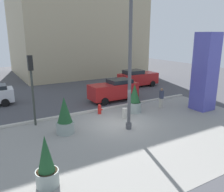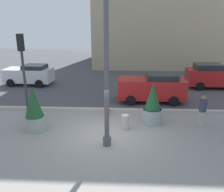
{
  "view_description": "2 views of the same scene",
  "coord_description": "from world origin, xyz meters",
  "px_view_note": "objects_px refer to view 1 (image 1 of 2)",
  "views": [
    {
      "loc": [
        -7.6,
        -11.99,
        5.66
      ],
      "look_at": [
        0.08,
        1.06,
        1.65
      ],
      "focal_mm": 37.27,
      "sensor_mm": 36.0,
      "label": 1
    },
    {
      "loc": [
        0.79,
        -10.28,
        5.19
      ],
      "look_at": [
        0.22,
        0.64,
        1.72
      ],
      "focal_mm": 38.97,
      "sensor_mm": 36.0,
      "label": 2
    }
  ],
  "objects_px": {
    "pedestrian_by_curb": "(161,97)",
    "car_passing_lane": "(138,78)",
    "traffic_light_far_side": "(32,79)",
    "car_intersection": "(114,90)",
    "art_pillar_blue": "(205,72)",
    "fire_hydrant": "(100,109)",
    "lamp_post": "(130,68)",
    "concrete_bollard": "(125,114)",
    "potted_plant_near_left": "(46,165)",
    "potted_plant_mid_plaza": "(134,100)",
    "potted_plant_near_right": "(65,117)"
  },
  "relations": [
    {
      "from": "traffic_light_far_side",
      "to": "fire_hydrant",
      "type": "bearing_deg",
      "value": -1.79
    },
    {
      "from": "fire_hydrant",
      "to": "potted_plant_near_left",
      "type": "bearing_deg",
      "value": -130.93
    },
    {
      "from": "potted_plant_near_right",
      "to": "car_intersection",
      "type": "height_order",
      "value": "potted_plant_near_right"
    },
    {
      "from": "traffic_light_far_side",
      "to": "pedestrian_by_curb",
      "type": "relative_size",
      "value": 2.75
    },
    {
      "from": "art_pillar_blue",
      "to": "potted_plant_near_left",
      "type": "distance_m",
      "value": 13.64
    },
    {
      "from": "fire_hydrant",
      "to": "concrete_bollard",
      "type": "relative_size",
      "value": 1.0
    },
    {
      "from": "art_pillar_blue",
      "to": "traffic_light_far_side",
      "type": "distance_m",
      "value": 12.43
    },
    {
      "from": "fire_hydrant",
      "to": "concrete_bollard",
      "type": "height_order",
      "value": "same"
    },
    {
      "from": "traffic_light_far_side",
      "to": "car_intersection",
      "type": "height_order",
      "value": "traffic_light_far_side"
    },
    {
      "from": "potted_plant_mid_plaza",
      "to": "car_intersection",
      "type": "relative_size",
      "value": 0.51
    },
    {
      "from": "lamp_post",
      "to": "fire_hydrant",
      "type": "height_order",
      "value": "lamp_post"
    },
    {
      "from": "potted_plant_mid_plaza",
      "to": "art_pillar_blue",
      "type": "bearing_deg",
      "value": -22.17
    },
    {
      "from": "traffic_light_far_side",
      "to": "potted_plant_near_right",
      "type": "bearing_deg",
      "value": -60.56
    },
    {
      "from": "potted_plant_near_left",
      "to": "potted_plant_near_right",
      "type": "relative_size",
      "value": 0.95
    },
    {
      "from": "lamp_post",
      "to": "car_passing_lane",
      "type": "height_order",
      "value": "lamp_post"
    },
    {
      "from": "art_pillar_blue",
      "to": "car_intersection",
      "type": "distance_m",
      "value": 7.56
    },
    {
      "from": "traffic_light_far_side",
      "to": "pedestrian_by_curb",
      "type": "distance_m",
      "value": 9.79
    },
    {
      "from": "lamp_post",
      "to": "art_pillar_blue",
      "type": "relative_size",
      "value": 1.33
    },
    {
      "from": "lamp_post",
      "to": "potted_plant_near_left",
      "type": "bearing_deg",
      "value": -152.44
    },
    {
      "from": "concrete_bollard",
      "to": "pedestrian_by_curb",
      "type": "xyz_separation_m",
      "value": [
        3.84,
        0.57,
        0.52
      ]
    },
    {
      "from": "art_pillar_blue",
      "to": "fire_hydrant",
      "type": "bearing_deg",
      "value": 157.84
    },
    {
      "from": "potted_plant_near_right",
      "to": "fire_hydrant",
      "type": "height_order",
      "value": "potted_plant_near_right"
    },
    {
      "from": "traffic_light_far_side",
      "to": "potted_plant_near_left",
      "type": "bearing_deg",
      "value": -98.85
    },
    {
      "from": "potted_plant_near_left",
      "to": "lamp_post",
      "type": "bearing_deg",
      "value": 27.56
    },
    {
      "from": "traffic_light_far_side",
      "to": "car_intersection",
      "type": "distance_m",
      "value": 8.02
    },
    {
      "from": "car_passing_lane",
      "to": "pedestrian_by_curb",
      "type": "height_order",
      "value": "car_passing_lane"
    },
    {
      "from": "potted_plant_mid_plaza",
      "to": "pedestrian_by_curb",
      "type": "distance_m",
      "value": 2.47
    },
    {
      "from": "art_pillar_blue",
      "to": "potted_plant_near_left",
      "type": "relative_size",
      "value": 2.77
    },
    {
      "from": "lamp_post",
      "to": "potted_plant_mid_plaza",
      "type": "relative_size",
      "value": 3.59
    },
    {
      "from": "potted_plant_near_left",
      "to": "concrete_bollard",
      "type": "distance_m",
      "value": 8.15
    },
    {
      "from": "potted_plant_mid_plaza",
      "to": "fire_hydrant",
      "type": "bearing_deg",
      "value": 157.87
    },
    {
      "from": "potted_plant_mid_plaza",
      "to": "concrete_bollard",
      "type": "bearing_deg",
      "value": -150.3
    },
    {
      "from": "concrete_bollard",
      "to": "traffic_light_far_side",
      "type": "relative_size",
      "value": 0.17
    },
    {
      "from": "pedestrian_by_curb",
      "to": "potted_plant_near_right",
      "type": "bearing_deg",
      "value": -174.04
    },
    {
      "from": "fire_hydrant",
      "to": "car_intersection",
      "type": "bearing_deg",
      "value": 43.01
    },
    {
      "from": "lamp_post",
      "to": "car_intersection",
      "type": "bearing_deg",
      "value": 67.23
    },
    {
      "from": "concrete_bollard",
      "to": "traffic_light_far_side",
      "type": "distance_m",
      "value": 6.5
    },
    {
      "from": "car_intersection",
      "to": "fire_hydrant",
      "type": "bearing_deg",
      "value": -136.99
    },
    {
      "from": "lamp_post",
      "to": "pedestrian_by_curb",
      "type": "relative_size",
      "value": 4.81
    },
    {
      "from": "pedestrian_by_curb",
      "to": "car_passing_lane",
      "type": "bearing_deg",
      "value": 66.86
    },
    {
      "from": "pedestrian_by_curb",
      "to": "car_intersection",
      "type": "bearing_deg",
      "value": 119.1
    },
    {
      "from": "fire_hydrant",
      "to": "car_passing_lane",
      "type": "relative_size",
      "value": 0.17
    },
    {
      "from": "car_intersection",
      "to": "concrete_bollard",
      "type": "bearing_deg",
      "value": -111.73
    },
    {
      "from": "potted_plant_mid_plaza",
      "to": "fire_hydrant",
      "type": "height_order",
      "value": "potted_plant_mid_plaza"
    },
    {
      "from": "potted_plant_mid_plaza",
      "to": "pedestrian_by_curb",
      "type": "height_order",
      "value": "potted_plant_mid_plaza"
    },
    {
      "from": "fire_hydrant",
      "to": "potted_plant_mid_plaza",
      "type": "bearing_deg",
      "value": -22.13
    },
    {
      "from": "lamp_post",
      "to": "potted_plant_near_left",
      "type": "xyz_separation_m",
      "value": [
        -5.87,
        -3.06,
        -2.91
      ]
    },
    {
      "from": "concrete_bollard",
      "to": "traffic_light_far_side",
      "type": "height_order",
      "value": "traffic_light_far_side"
    },
    {
      "from": "lamp_post",
      "to": "pedestrian_by_curb",
      "type": "xyz_separation_m",
      "value": [
        4.62,
        2.21,
        -2.91
      ]
    },
    {
      "from": "potted_plant_mid_plaza",
      "to": "potted_plant_near_left",
      "type": "height_order",
      "value": "potted_plant_mid_plaza"
    }
  ]
}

